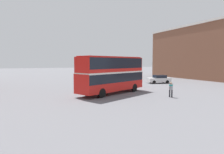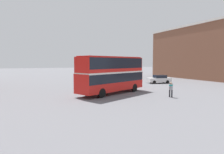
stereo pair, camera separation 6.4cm
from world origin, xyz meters
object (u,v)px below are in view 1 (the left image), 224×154
at_px(parked_car_kerb_far, 123,76).
at_px(pedestrian_foreground, 171,88).
at_px(parked_car_side_street, 93,77).
at_px(double_decker_bus, 112,72).
at_px(parked_car_kerb_near, 159,79).

bearing_deg(parked_car_kerb_far, pedestrian_foreground, -97.05).
distance_m(parked_car_kerb_far, parked_car_side_street, 8.07).
relative_size(pedestrian_foreground, parked_car_kerb_far, 0.41).
bearing_deg(pedestrian_foreground, double_decker_bus, -72.68).
bearing_deg(pedestrian_foreground, parked_car_kerb_near, -149.09).
xyz_separation_m(parked_car_kerb_near, parked_car_kerb_far, (-2.29, 10.59, 0.00)).
bearing_deg(double_decker_bus, parked_car_kerb_near, 5.81).
bearing_deg(parked_car_kerb_far, parked_car_side_street, -164.08).
height_order(pedestrian_foreground, parked_car_kerb_far, pedestrian_foreground).
distance_m(parked_car_kerb_near, parked_car_kerb_far, 10.84).
distance_m(pedestrian_foreground, parked_car_side_street, 22.68).
relative_size(pedestrian_foreground, parked_car_kerb_near, 0.38).
bearing_deg(double_decker_bus, pedestrian_foreground, -70.62).
bearing_deg(parked_car_kerb_near, parked_car_kerb_far, -65.71).
height_order(pedestrian_foreground, parked_car_side_street, pedestrian_foreground).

